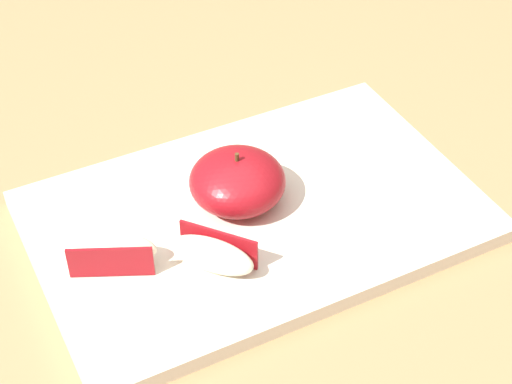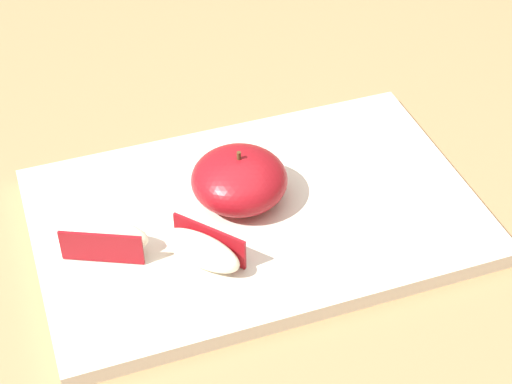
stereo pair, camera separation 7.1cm
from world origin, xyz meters
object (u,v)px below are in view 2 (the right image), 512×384
object	(u,v)px
cutting_board	(256,216)
apple_wedge_middle	(202,250)
apple_half_skin_up	(239,179)
apple_wedge_front	(105,238)

from	to	relation	value
cutting_board	apple_wedge_middle	distance (m)	0.08
cutting_board	apple_half_skin_up	distance (m)	0.04
apple_wedge_middle	apple_wedge_front	size ratio (longest dim) A/B	0.93
cutting_board	apple_wedge_front	distance (m)	0.13
cutting_board	apple_wedge_front	bearing A→B (deg)	-176.89
apple_half_skin_up	apple_wedge_front	distance (m)	0.13
apple_wedge_middle	apple_wedge_front	world-z (taller)	same
apple_wedge_middle	apple_half_skin_up	bearing A→B (deg)	50.14
cutting_board	apple_half_skin_up	size ratio (longest dim) A/B	4.55
cutting_board	apple_wedge_middle	bearing A→B (deg)	-143.30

